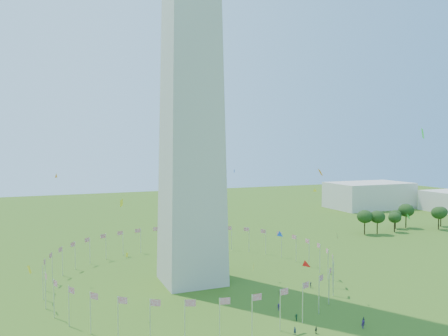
# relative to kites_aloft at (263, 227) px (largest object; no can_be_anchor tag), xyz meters

# --- Properties ---
(flag_ring) EXTENTS (80.24, 80.24, 9.00)m
(flag_ring) POSITION_rel_kites_aloft_xyz_m (-9.03, 27.29, -15.70)
(flag_ring) COLOR silver
(flag_ring) RESTS_ON ground
(gov_building_east_a) EXTENTS (50.00, 30.00, 16.00)m
(gov_building_east_a) POSITION_rel_kites_aloft_xyz_m (140.97, 127.29, -12.20)
(gov_building_east_a) COLOR beige
(gov_building_east_a) RESTS_ON ground
(kites_aloft) EXTENTS (85.44, 81.78, 36.29)m
(kites_aloft) POSITION_rel_kites_aloft_xyz_m (0.00, 0.00, 0.00)
(kites_aloft) COLOR red
(kites_aloft) RESTS_ON ground
(tree_line_east) EXTENTS (53.65, 16.09, 11.37)m
(tree_line_east) POSITION_rel_kites_aloft_xyz_m (104.94, 62.38, -15.05)
(tree_line_east) COLOR #234617
(tree_line_east) RESTS_ON ground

